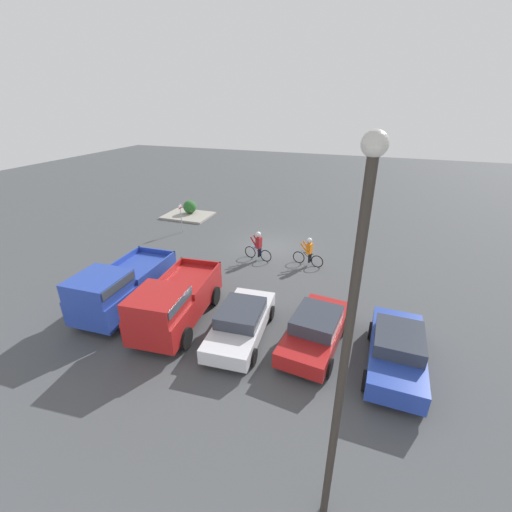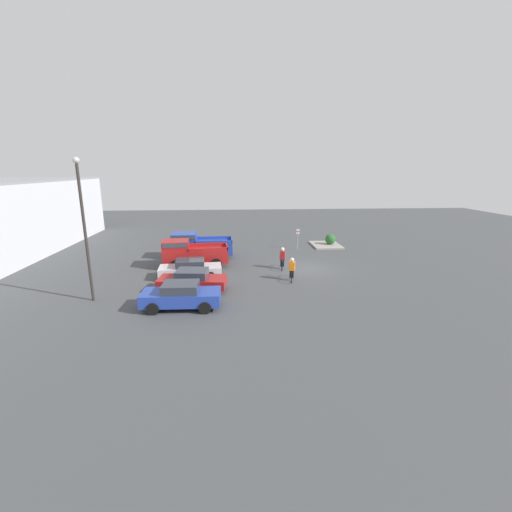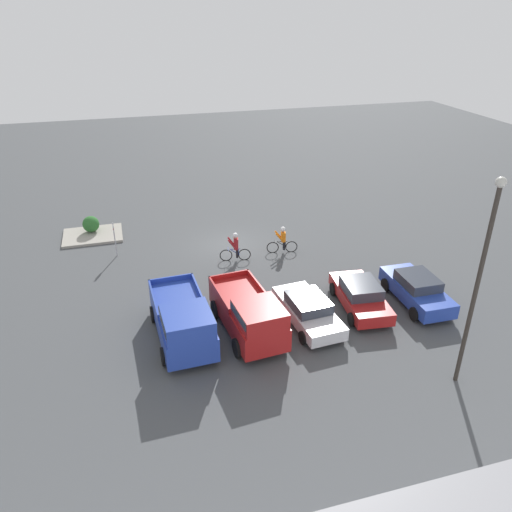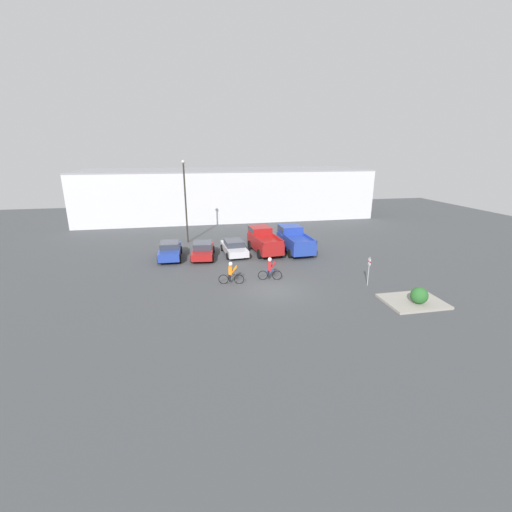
# 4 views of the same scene
# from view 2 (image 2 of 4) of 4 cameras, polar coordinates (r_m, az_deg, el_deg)

# --- Properties ---
(ground_plane) EXTENTS (80.00, 80.00, 0.00)m
(ground_plane) POSITION_cam_2_polar(r_m,az_deg,el_deg) (26.77, 8.56, -2.10)
(ground_plane) COLOR #424447
(sedan_0) EXTENTS (1.97, 4.32, 1.46)m
(sedan_0) POSITION_cam_2_polar(r_m,az_deg,el_deg) (19.36, -12.37, -6.44)
(sedan_0) COLOR #233D9E
(sedan_0) RESTS_ON ground_plane
(sedan_1) EXTENTS (2.26, 4.38, 1.37)m
(sedan_1) POSITION_cam_2_polar(r_m,az_deg,el_deg) (21.96, -10.56, -3.98)
(sedan_1) COLOR maroon
(sedan_1) RESTS_ON ground_plane
(sedan_2) EXTENTS (2.16, 4.47, 1.29)m
(sedan_2) POSITION_cam_2_polar(r_m,az_deg,el_deg) (24.68, -10.87, -2.04)
(sedan_2) COLOR silver
(sedan_2) RESTS_ON ground_plane
(pickup_truck_0) EXTENTS (2.55, 5.13, 2.14)m
(pickup_truck_0) POSITION_cam_2_polar(r_m,az_deg,el_deg) (27.25, -10.81, 0.53)
(pickup_truck_0) COLOR maroon
(pickup_truck_0) RESTS_ON ground_plane
(pickup_truck_1) EXTENTS (2.44, 5.18, 2.18)m
(pickup_truck_1) POSITION_cam_2_polar(r_m,az_deg,el_deg) (29.94, -9.64, 1.83)
(pickup_truck_1) COLOR #233D9E
(pickup_truck_1) RESTS_ON ground_plane
(cyclist_0) EXTENTS (1.73, 0.53, 1.71)m
(cyclist_0) POSITION_cam_2_polar(r_m,az_deg,el_deg) (26.32, 4.43, -0.27)
(cyclist_0) COLOR black
(cyclist_0) RESTS_ON ground_plane
(cyclist_1) EXTENTS (1.78, 0.53, 1.63)m
(cyclist_1) POSITION_cam_2_polar(r_m,az_deg,el_deg) (23.66, 5.99, -2.08)
(cyclist_1) COLOR black
(cyclist_1) RESTS_ON ground_plane
(fire_lane_sign) EXTENTS (0.06, 0.30, 2.05)m
(fire_lane_sign) POSITION_cam_2_polar(r_m,az_deg,el_deg) (32.80, 6.97, 3.24)
(fire_lane_sign) COLOR #9E9EA3
(fire_lane_sign) RESTS_ON ground_plane
(lamppost) EXTENTS (0.36, 0.36, 8.12)m
(lamppost) POSITION_cam_2_polar(r_m,az_deg,el_deg) (21.30, -26.78, 5.17)
(lamppost) COLOR #2D2823
(lamppost) RESTS_ON ground_plane
(curb_island) EXTENTS (3.54, 2.74, 0.15)m
(curb_island) POSITION_cam_2_polar(r_m,az_deg,el_deg) (35.04, 11.56, 1.81)
(curb_island) COLOR gray
(curb_island) RESTS_ON ground_plane
(shrub) EXTENTS (1.01, 1.01, 1.01)m
(shrub) POSITION_cam_2_polar(r_m,az_deg,el_deg) (35.08, 12.27, 2.75)
(shrub) COLOR #286028
(shrub) RESTS_ON curb_island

